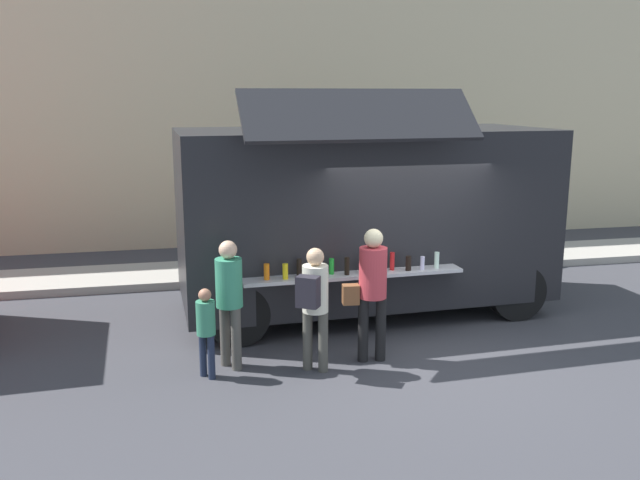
# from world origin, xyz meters

# --- Properties ---
(ground_plane) EXTENTS (60.00, 60.00, 0.00)m
(ground_plane) POSITION_xyz_m (0.00, 0.00, 0.00)
(ground_plane) COLOR #38383D
(curb_strip) EXTENTS (28.00, 1.60, 0.15)m
(curb_strip) POSITION_xyz_m (-4.36, 4.42, 0.07)
(curb_strip) COLOR #9E998E
(curb_strip) RESTS_ON ground
(building_behind) EXTENTS (32.00, 2.40, 8.10)m
(building_behind) POSITION_xyz_m (-3.36, 8.32, 4.05)
(building_behind) COLOR beige
(building_behind) RESTS_ON ground
(food_truck_main) EXTENTS (5.90, 3.40, 3.56)m
(food_truck_main) POSITION_xyz_m (-0.35, 1.80, 1.61)
(food_truck_main) COLOR black
(food_truck_main) RESTS_ON ground
(trash_bin) EXTENTS (0.60, 0.60, 1.01)m
(trash_bin) POSITION_xyz_m (3.62, 4.12, 0.51)
(trash_bin) COLOR #2E6035
(trash_bin) RESTS_ON ground
(customer_front_ordering) EXTENTS (0.59, 0.37, 1.80)m
(customer_front_ordering) POSITION_xyz_m (-0.85, -0.30, 1.07)
(customer_front_ordering) COLOR black
(customer_front_ordering) RESTS_ON ground
(customer_mid_with_backpack) EXTENTS (0.46, 0.52, 1.62)m
(customer_mid_with_backpack) POSITION_xyz_m (-1.65, -0.49, 0.99)
(customer_mid_with_backpack) COLOR #48463E
(customer_mid_with_backpack) RESTS_ON ground
(customer_rear_waiting) EXTENTS (0.34, 0.34, 1.69)m
(customer_rear_waiting) POSITION_xyz_m (-2.68, -0.13, 1.01)
(customer_rear_waiting) COLOR #4C4943
(customer_rear_waiting) RESTS_ON ground
(child_near_queue) EXTENTS (0.24, 0.24, 1.16)m
(child_near_queue) POSITION_xyz_m (-3.00, -0.38, 0.69)
(child_near_queue) COLOR #1C253A
(child_near_queue) RESTS_ON ground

